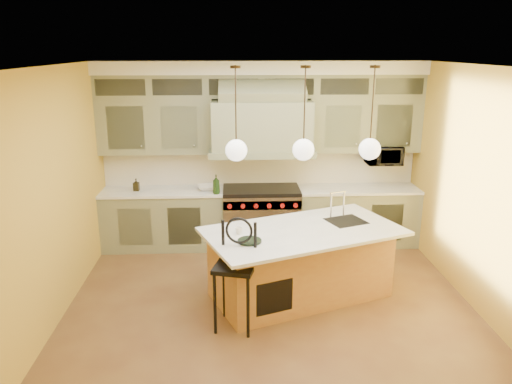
{
  "coord_description": "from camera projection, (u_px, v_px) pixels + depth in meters",
  "views": [
    {
      "loc": [
        -0.44,
        -5.39,
        3.1
      ],
      "look_at": [
        -0.15,
        0.7,
        1.32
      ],
      "focal_mm": 35.0,
      "sensor_mm": 36.0,
      "label": 1
    }
  ],
  "objects": [
    {
      "name": "floor",
      "position": [
        271.0,
        312.0,
        6.06
      ],
      "size": [
        5.0,
        5.0,
        0.0
      ],
      "primitive_type": "plane",
      "color": "#58341E",
      "rests_on": "ground"
    },
    {
      "name": "ceiling",
      "position": [
        274.0,
        66.0,
        5.25
      ],
      "size": [
        5.0,
        5.0,
        0.0
      ],
      "primitive_type": "plane",
      "rotation": [
        3.14,
        0.0,
        0.0
      ],
      "color": "white",
      "rests_on": "wall_back"
    },
    {
      "name": "wall_back",
      "position": [
        260.0,
        153.0,
        8.05
      ],
      "size": [
        5.0,
        0.0,
        5.0
      ],
      "primitive_type": "plane",
      "rotation": [
        1.57,
        0.0,
        0.0
      ],
      "color": "gold",
      "rests_on": "ground"
    },
    {
      "name": "wall_front",
      "position": [
        302.0,
        309.0,
        3.26
      ],
      "size": [
        5.0,
        0.0,
        5.0
      ],
      "primitive_type": "plane",
      "rotation": [
        -1.57,
        0.0,
        0.0
      ],
      "color": "gold",
      "rests_on": "ground"
    },
    {
      "name": "wall_left",
      "position": [
        48.0,
        201.0,
        5.54
      ],
      "size": [
        0.0,
        5.0,
        5.0
      ],
      "primitive_type": "plane",
      "rotation": [
        1.57,
        0.0,
        1.57
      ],
      "color": "gold",
      "rests_on": "ground"
    },
    {
      "name": "wall_right",
      "position": [
        488.0,
        195.0,
        5.77
      ],
      "size": [
        0.0,
        5.0,
        5.0
      ],
      "primitive_type": "plane",
      "rotation": [
        1.57,
        0.0,
        -1.57
      ],
      "color": "gold",
      "rests_on": "ground"
    },
    {
      "name": "back_cabinetry",
      "position": [
        261.0,
        158.0,
        7.8
      ],
      "size": [
        5.0,
        0.77,
        2.9
      ],
      "color": "gray",
      "rests_on": "floor"
    },
    {
      "name": "range",
      "position": [
        261.0,
        217.0,
        7.98
      ],
      "size": [
        1.2,
        0.74,
        0.96
      ],
      "color": "silver",
      "rests_on": "floor"
    },
    {
      "name": "kitchen_island",
      "position": [
        301.0,
        262.0,
        6.34
      ],
      "size": [
        2.7,
        2.06,
        1.35
      ],
      "rotation": [
        0.0,
        0.0,
        0.37
      ],
      "color": "#AA6B3C",
      "rests_on": "floor"
    },
    {
      "name": "counter_stool",
      "position": [
        236.0,
        267.0,
        5.58
      ],
      "size": [
        0.54,
        0.54,
        1.27
      ],
      "rotation": [
        0.0,
        0.0,
        -0.26
      ],
      "color": "black",
      "rests_on": "floor"
    },
    {
      "name": "microwave",
      "position": [
        384.0,
        155.0,
        7.9
      ],
      "size": [
        0.54,
        0.37,
        0.3
      ],
      "primitive_type": "imported",
      "color": "black",
      "rests_on": "back_cabinetry"
    },
    {
      "name": "oil_bottle_a",
      "position": [
        216.0,
        184.0,
        7.57
      ],
      "size": [
        0.12,
        0.12,
        0.3
      ],
      "primitive_type": "imported",
      "rotation": [
        0.0,
        0.0,
        0.08
      ],
      "color": "#193414",
      "rests_on": "back_cabinetry"
    },
    {
      "name": "oil_bottle_b",
      "position": [
        136.0,
        185.0,
        7.75
      ],
      "size": [
        0.09,
        0.1,
        0.19
      ],
      "primitive_type": "imported",
      "rotation": [
        0.0,
        0.0,
        -0.08
      ],
      "color": "black",
      "rests_on": "back_cabinetry"
    },
    {
      "name": "fruit_bowl",
      "position": [
        207.0,
        188.0,
        7.81
      ],
      "size": [
        0.33,
        0.33,
        0.07
      ],
      "primitive_type": "imported",
      "rotation": [
        0.0,
        0.0,
        0.1
      ],
      "color": "white",
      "rests_on": "back_cabinetry"
    },
    {
      "name": "cup",
      "position": [
        239.0,
        231.0,
        6.03
      ],
      "size": [
        0.1,
        0.1,
        0.08
      ],
      "primitive_type": "imported",
      "rotation": [
        0.0,
        0.0,
        -0.07
      ],
      "color": "white",
      "rests_on": "kitchen_island"
    },
    {
      "name": "pendant_left",
      "position": [
        236.0,
        148.0,
        5.89
      ],
      "size": [
        0.26,
        0.26,
        1.11
      ],
      "color": "#2D2319",
      "rests_on": "ceiling"
    },
    {
      "name": "pendant_center",
      "position": [
        303.0,
        147.0,
        5.93
      ],
      "size": [
        0.26,
        0.26,
        1.11
      ],
      "color": "#2D2319",
      "rests_on": "ceiling"
    },
    {
      "name": "pendant_right",
      "position": [
        370.0,
        147.0,
        5.96
      ],
      "size": [
        0.26,
        0.26,
        1.11
      ],
      "color": "#2D2319",
      "rests_on": "ceiling"
    }
  ]
}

